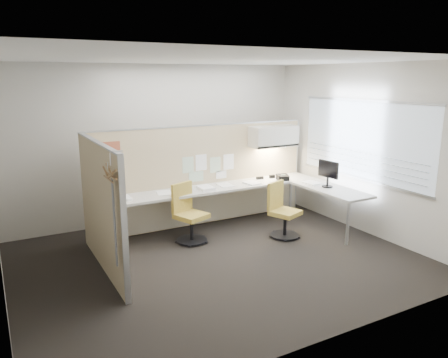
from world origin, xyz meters
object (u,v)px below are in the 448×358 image
desk (235,194)px  chair_left (188,215)px  phone (282,177)px  monitor (328,172)px  chair_right (282,212)px

desk → chair_left: chair_left is taller
chair_left → phone: chair_left is taller
monitor → chair_right: bearing=83.3°
chair_right → desk: bearing=98.9°
monitor → desk: bearing=54.8°
monitor → phone: monitor is taller
desk → chair_left: 1.03m
phone → monitor: bearing=-49.0°
chair_right → monitor: 1.09m
desk → chair_right: chair_right is taller
chair_right → chair_left: bearing=138.2°
chair_left → phone: (1.99, 0.23, 0.35)m
chair_left → chair_right: chair_left is taller
desk → chair_left: size_ratio=4.31×
chair_left → chair_right: bearing=-41.4°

